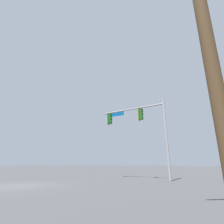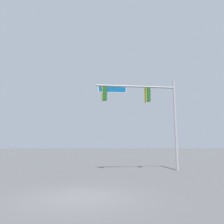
% 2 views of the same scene
% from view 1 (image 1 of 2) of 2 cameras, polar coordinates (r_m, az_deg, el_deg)
% --- Properties ---
extents(ground_plane, '(400.00, 400.00, 0.00)m').
position_cam_1_polar(ground_plane, '(13.44, -27.96, -20.54)').
color(ground_plane, '#474749').
extents(signal_pole_near, '(6.56, 1.20, 7.34)m').
position_cam_1_polar(signal_pole_near, '(17.27, 9.09, -3.31)').
color(signal_pole_near, gray).
rests_on(signal_pole_near, ground_plane).
extents(utility_pole, '(2.14, 1.47, 8.40)m').
position_cam_1_polar(utility_pole, '(5.51, 28.79, 18.87)').
color(utility_pole, '#47331E').
rests_on(utility_pole, ground_plane).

